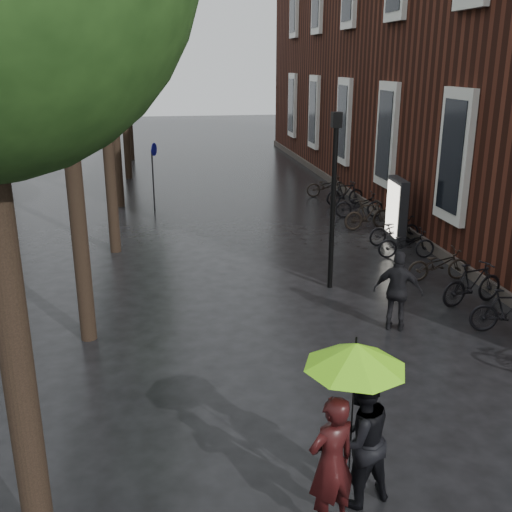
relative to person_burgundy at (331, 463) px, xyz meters
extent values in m
cube|color=#38160F|center=(11.16, 18.35, 5.11)|extent=(10.00, 33.00, 12.00)
cube|color=silver|center=(6.11, 9.35, 2.11)|extent=(0.25, 1.60, 3.60)
cube|color=black|center=(6.01, 9.35, 2.11)|extent=(0.10, 1.20, 3.00)
cube|color=silver|center=(6.11, 14.35, 2.11)|extent=(0.25, 1.60, 3.60)
cube|color=black|center=(6.01, 14.35, 2.11)|extent=(0.10, 1.20, 3.00)
cube|color=silver|center=(6.11, 19.35, 2.11)|extent=(0.25, 1.60, 3.60)
cube|color=black|center=(6.01, 19.35, 2.11)|extent=(0.10, 1.20, 3.00)
cube|color=silver|center=(6.11, 24.35, 2.11)|extent=(0.25, 1.60, 3.60)
cube|color=black|center=(6.01, 24.35, 2.11)|extent=(0.10, 1.20, 3.00)
cube|color=silver|center=(6.11, 29.35, 2.11)|extent=(0.25, 1.60, 3.60)
cube|color=black|center=(6.01, 29.35, 2.11)|extent=(0.10, 1.20, 3.00)
cube|color=silver|center=(6.11, 29.35, 7.61)|extent=(0.25, 1.60, 3.60)
cube|color=black|center=(6.01, 29.35, 7.61)|extent=(0.10, 1.20, 3.00)
cube|color=#3F3833|center=(6.26, 18.35, -0.74)|extent=(0.40, 33.00, 0.30)
cylinder|color=black|center=(-3.34, -0.15, 1.44)|extent=(0.32, 0.32, 4.68)
cylinder|color=black|center=(-3.44, 5.85, 1.36)|extent=(0.32, 0.32, 4.51)
cylinder|color=black|center=(-3.24, 11.85, 1.58)|extent=(0.32, 0.32, 4.95)
cylinder|color=black|center=(-3.39, 17.85, 1.31)|extent=(0.32, 0.32, 4.40)
cylinder|color=black|center=(-3.29, 23.85, 1.50)|extent=(0.32, 0.32, 4.79)
cylinder|color=black|center=(-3.34, 29.85, 1.39)|extent=(0.32, 0.32, 4.57)
imported|color=black|center=(0.00, 0.00, 0.00)|extent=(0.76, 0.62, 1.79)
imported|color=black|center=(0.47, 0.38, 0.03)|extent=(1.06, 0.93, 1.85)
cylinder|color=black|center=(0.30, 0.21, 0.51)|extent=(0.02, 0.02, 1.57)
cone|color=#7BE718|center=(0.30, 0.21, 1.30)|extent=(1.24, 1.24, 0.31)
cylinder|color=black|center=(0.30, 0.21, 1.49)|extent=(0.02, 0.02, 0.08)
imported|color=black|center=(2.97, 5.26, -0.03)|extent=(1.10, 0.84, 1.74)
imported|color=black|center=(5.23, 4.77, -0.42)|extent=(1.65, 0.74, 0.96)
imported|color=black|center=(5.25, 6.29, -0.38)|extent=(1.77, 0.87, 1.03)
imported|color=black|center=(5.20, 7.95, -0.46)|extent=(1.66, 0.60, 0.87)
imported|color=black|center=(5.12, 9.86, -0.46)|extent=(1.70, 0.78, 0.86)
imported|color=black|center=(5.30, 11.22, -0.43)|extent=(1.84, 0.92, 0.92)
imported|color=black|center=(5.07, 13.02, -0.38)|extent=(1.75, 0.69, 1.02)
imported|color=black|center=(5.32, 14.63, -0.43)|extent=(1.83, 0.76, 0.94)
imported|color=black|center=(5.39, 16.61, -0.41)|extent=(1.66, 0.75, 0.97)
imported|color=black|center=(5.11, 18.24, -0.44)|extent=(1.75, 0.69, 0.90)
cube|color=black|center=(5.47, 11.56, 0.11)|extent=(0.27, 1.33, 2.00)
cube|color=white|center=(5.33, 11.56, 0.16)|extent=(0.04, 1.12, 1.64)
cylinder|color=black|center=(2.29, 7.91, 1.13)|extent=(0.12, 0.12, 4.06)
cube|color=black|center=(2.29, 7.91, 3.26)|extent=(0.22, 0.22, 0.35)
sphere|color=#FFE5B2|center=(2.29, 7.91, 3.26)|extent=(0.18, 0.18, 0.18)
cylinder|color=#262628|center=(-2.07, 16.70, 0.28)|extent=(0.06, 0.06, 2.36)
cylinder|color=#0B0E7F|center=(-1.97, 16.70, 1.46)|extent=(0.03, 0.47, 0.47)
camera|label=1|loc=(-1.86, -5.78, 4.55)|focal=42.00mm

